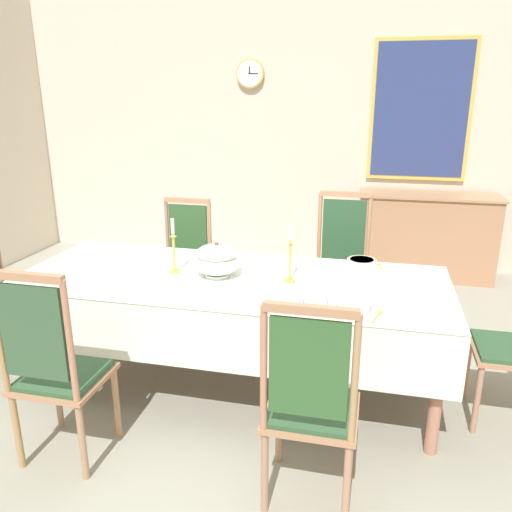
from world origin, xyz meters
TOP-DOWN VIEW (x-y plane):
  - ground at (0.00, 0.00)m, footprint 6.46×6.00m
  - back_wall at (0.00, 3.04)m, footprint 6.46×0.08m
  - dining_table at (0.00, 0.14)m, footprint 2.73×1.06m
  - tablecloth at (0.00, 0.14)m, footprint 2.75×1.08m
  - chair_south_a at (-0.68, -0.80)m, footprint 0.44×0.42m
  - chair_north_a at (-0.68, 1.07)m, footprint 0.44×0.42m
  - chair_south_b at (0.64, -0.80)m, footprint 0.44×0.42m
  - chair_north_b at (0.64, 1.08)m, footprint 0.44×0.42m
  - soup_tureen at (-0.09, 0.14)m, footprint 0.29×0.29m
  - candlestick_west at (-0.38, 0.14)m, footprint 0.07×0.07m
  - candlestick_east at (0.38, 0.14)m, footprint 0.07×0.07m
  - bowl_near_left at (0.81, 0.56)m, footprint 0.20×0.20m
  - bowl_near_right at (0.80, -0.27)m, footprint 0.19×0.19m
  - bowl_far_left at (0.59, -0.21)m, footprint 0.15×0.15m
  - spoon_primary at (0.93, 0.59)m, footprint 0.06×0.17m
  - spoon_secondary at (0.93, -0.24)m, footprint 0.06×0.17m
  - sideboard at (1.43, 2.72)m, footprint 1.44×0.48m
  - mounted_clock at (-0.56, 2.97)m, footprint 0.31×0.06m
  - framed_painting at (1.27, 2.98)m, footprint 1.03×0.05m

SIDE VIEW (x-z plane):
  - ground at x=0.00m, z-range -0.04..0.00m
  - sideboard at x=1.43m, z-range 0.00..0.91m
  - chair_north_a at x=-0.68m, z-range 0.01..1.08m
  - chair_south_b at x=0.64m, z-range 0.01..1.10m
  - chair_south_a at x=-0.68m, z-range 0.00..1.13m
  - chair_north_b at x=0.64m, z-range 0.00..1.17m
  - tablecloth at x=0.00m, z-range 0.50..0.87m
  - dining_table at x=0.00m, z-range 0.32..1.09m
  - spoon_primary at x=0.93m, z-range 0.78..0.79m
  - spoon_secondary at x=0.93m, z-range 0.78..0.79m
  - bowl_far_left at x=0.59m, z-range 0.78..0.81m
  - bowl_near_right at x=0.80m, z-range 0.78..0.82m
  - bowl_near_left at x=0.81m, z-range 0.78..0.83m
  - soup_tureen at x=-0.09m, z-range 0.78..1.01m
  - candlestick_west at x=-0.38m, z-range 0.75..1.11m
  - candlestick_east at x=0.38m, z-range 0.75..1.12m
  - framed_painting at x=1.27m, z-range 1.01..2.46m
  - back_wall at x=0.00m, z-range 0.00..3.55m
  - mounted_clock at x=-0.56m, z-range 1.96..2.27m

